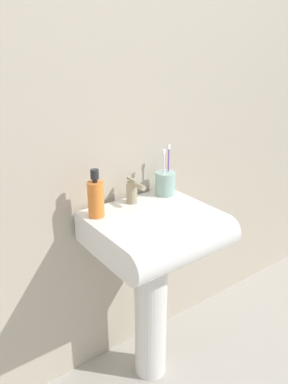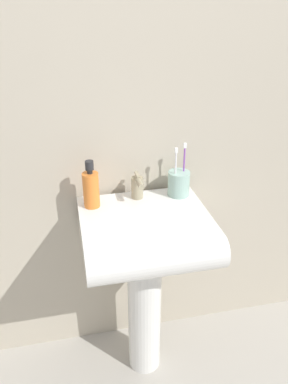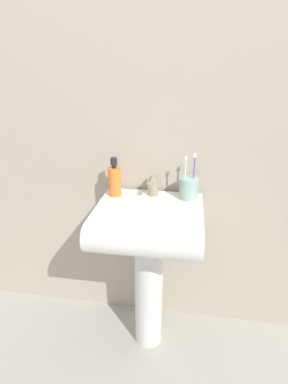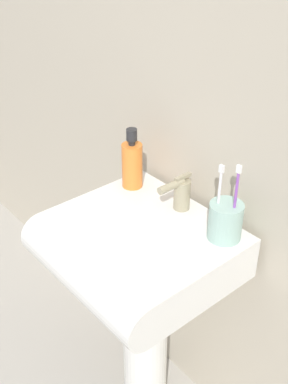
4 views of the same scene
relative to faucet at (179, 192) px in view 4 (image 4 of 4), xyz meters
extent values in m
cube|color=#B7AD99|center=(0.00, 0.11, 0.33)|extent=(5.00, 0.05, 2.40)
cylinder|color=white|center=(0.00, -0.13, -0.52)|extent=(0.14, 0.14, 0.69)
cube|color=white|center=(0.00, -0.13, -0.12)|extent=(0.48, 0.38, 0.13)
cylinder|color=white|center=(0.00, -0.32, -0.12)|extent=(0.48, 0.13, 0.13)
cylinder|color=tan|center=(0.00, 0.01, -0.01)|extent=(0.05, 0.05, 0.09)
cylinder|color=tan|center=(0.00, -0.04, 0.04)|extent=(0.02, 0.09, 0.02)
cube|color=tan|center=(0.00, 0.01, 0.05)|extent=(0.01, 0.06, 0.01)
cylinder|color=#99BFB2|center=(0.17, 0.00, 0.00)|extent=(0.09, 0.09, 0.10)
cylinder|color=white|center=(0.15, -0.01, 0.05)|extent=(0.01, 0.01, 0.18)
cube|color=white|center=(0.15, -0.01, 0.15)|extent=(0.01, 0.01, 0.02)
cylinder|color=purple|center=(0.19, 0.00, 0.05)|extent=(0.01, 0.01, 0.19)
cube|color=white|center=(0.19, 0.00, 0.16)|extent=(0.01, 0.01, 0.02)
cylinder|color=orange|center=(-0.18, -0.02, 0.02)|extent=(0.06, 0.06, 0.14)
cylinder|color=#262628|center=(-0.18, -0.02, 0.09)|extent=(0.02, 0.02, 0.01)
cylinder|color=#262628|center=(-0.18, -0.02, 0.12)|extent=(0.03, 0.03, 0.03)
camera|label=1|loc=(-0.81, -1.19, 0.57)|focal=35.00mm
camera|label=2|loc=(-0.26, -1.31, 0.67)|focal=35.00mm
camera|label=3|loc=(0.17, -1.34, 0.54)|focal=28.00mm
camera|label=4|loc=(0.81, -0.81, 0.72)|focal=45.00mm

